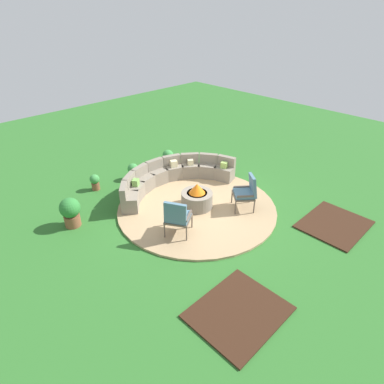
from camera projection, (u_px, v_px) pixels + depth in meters
ground_plane at (197, 208)px, 9.41m from camera, size 24.00×24.00×0.00m
patio_circle at (197, 207)px, 9.39m from camera, size 4.50×4.50×0.06m
mulch_bed_left at (238, 312)px, 6.24m from camera, size 1.76×1.47×0.04m
mulch_bed_right at (334, 224)px, 8.69m from camera, size 1.76×1.47×0.04m
fire_pit at (197, 198)px, 9.23m from camera, size 0.89×0.89×0.73m
curved_stone_bench at (172, 177)px, 10.29m from camera, size 3.88×1.93×0.76m
lounge_chair_front_left at (177, 216)px, 7.99m from camera, size 0.82×0.82×1.04m
lounge_chair_front_right at (247, 191)px, 9.04m from camera, size 0.81×0.84×1.04m
potted_plant_0 at (133, 171)px, 10.79m from camera, size 0.36×0.36×0.55m
potted_plant_1 at (70, 211)px, 8.47m from camera, size 0.53×0.53×0.81m
potted_plant_2 at (95, 182)px, 10.19m from camera, size 0.30×0.30×0.51m
potted_plant_3 at (168, 157)px, 11.62m from camera, size 0.39×0.39×0.61m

